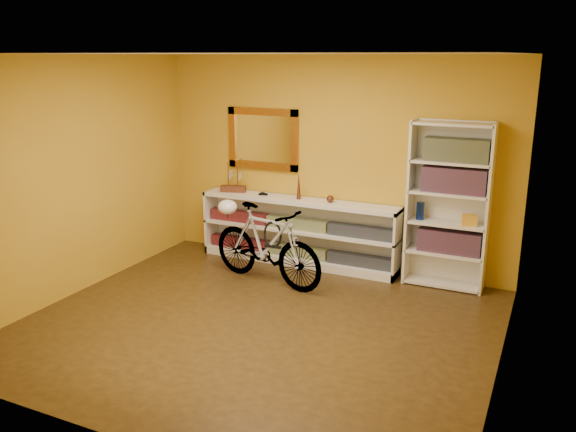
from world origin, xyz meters
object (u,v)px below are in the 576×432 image
at_px(bookcase, 448,206).
at_px(console_unit, 298,231).
at_px(helmet, 227,207).
at_px(bicycle, 267,245).

bearing_deg(bookcase, console_unit, -179.22).
height_order(bookcase, helmet, bookcase).
bearing_deg(helmet, console_unit, 44.19).
relative_size(bookcase, helmet, 8.11).
bearing_deg(bicycle, helmet, 90.00).
xyz_separation_m(console_unit, bicycle, (-0.06, -0.76, 0.04)).
bearing_deg(console_unit, bookcase, 0.78).
distance_m(console_unit, bookcase, 1.91).
relative_size(console_unit, bicycle, 1.64).
bearing_deg(console_unit, helmet, -135.81).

